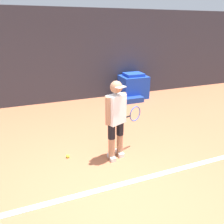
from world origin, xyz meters
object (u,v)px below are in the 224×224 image
Objects in this scene: water_bottle at (117,97)px; equipment_bag at (131,100)px; tennis_ball at (68,156)px; covered_chair at (133,86)px; tennis_player at (116,117)px.

equipment_bag is at bearing -52.75° from water_bottle.
tennis_ball is at bearing -127.20° from water_bottle.
covered_chair is 3.55× the size of water_bottle.
water_bottle is (1.37, 3.28, -0.72)m from tennis_player.
tennis_player reaches higher than covered_chair.
equipment_bag is at bearing 36.61° from tennis_player.
tennis_ball is 3.64m from equipment_bag.
tennis_player is 22.31× the size of tennis_ball.
water_bottle is (2.26, 2.98, 0.09)m from tennis_ball.
equipment_bag is at bearing 44.53° from tennis_ball.
tennis_player is 1.24m from tennis_ball.
water_bottle is at bearing 127.25° from equipment_bag.
equipment_bag is (2.59, 2.55, 0.05)m from tennis_ball.
tennis_ball is 0.08× the size of equipment_bag.
equipment_bag is (-0.31, -0.51, -0.33)m from covered_chair.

